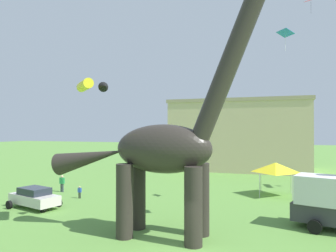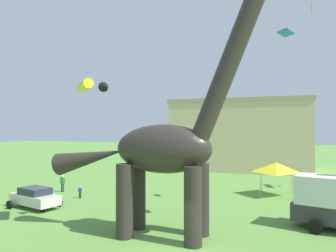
% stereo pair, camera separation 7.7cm
% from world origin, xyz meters
% --- Properties ---
extents(dinosaur_sculpture, '(13.00, 2.75, 13.59)m').
position_xyz_m(dinosaur_sculpture, '(-1.55, 3.09, 4.91)').
color(dinosaur_sculpture, '#2D2823').
rests_on(dinosaur_sculpture, ground_plane).
extents(parked_sedan_left, '(4.53, 2.86, 1.55)m').
position_xyz_m(parked_sedan_left, '(-13.01, 6.11, 0.81)').
color(parked_sedan_left, silver).
rests_on(parked_sedan_left, ground_plane).
extents(person_near_flyer, '(0.40, 0.17, 1.06)m').
position_xyz_m(person_near_flyer, '(-11.68, 10.10, 0.64)').
color(person_near_flyer, black).
rests_on(person_near_flyer, ground_plane).
extents(person_far_spectator, '(0.60, 0.26, 1.59)m').
position_xyz_m(person_far_spectator, '(-14.94, 12.02, 0.97)').
color(person_far_spectator, '#2D3347').
rests_on(person_far_spectator, ground_plane).
extents(festival_canopy_tent, '(3.15, 3.15, 3.00)m').
position_xyz_m(festival_canopy_tent, '(4.50, 16.72, 2.54)').
color(festival_canopy_tent, '#B2B2B7').
rests_on(festival_canopy_tent, ground_plane).
extents(kite_far_right, '(2.23, 2.22, 0.63)m').
position_xyz_m(kite_far_right, '(-6.13, 2.85, 8.65)').
color(kite_far_right, yellow).
extents(kite_drifting, '(1.08, 1.13, 1.21)m').
position_xyz_m(kite_drifting, '(5.08, 6.49, 11.78)').
color(kite_drifting, '#287AE5').
extents(kite_high_right, '(1.07, 0.96, 1.15)m').
position_xyz_m(kite_high_right, '(7.01, 11.75, 15.55)').
color(kite_high_right, red).
extents(background_building_block, '(19.88, 10.64, 10.33)m').
position_xyz_m(background_building_block, '(-0.64, 35.42, 5.17)').
color(background_building_block, '#CCB78E').
rests_on(background_building_block, ground_plane).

